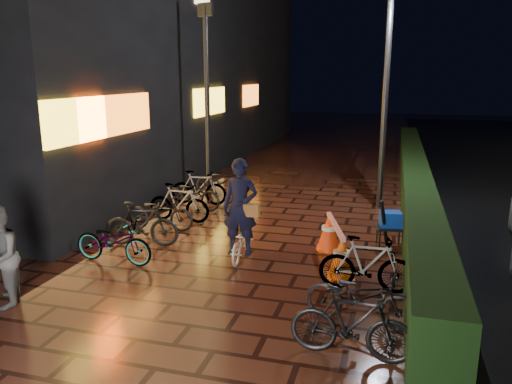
% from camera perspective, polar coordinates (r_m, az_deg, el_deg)
% --- Properties ---
extents(ground, '(80.00, 80.00, 0.00)m').
position_cam_1_polar(ground, '(8.37, -4.53, -11.48)').
color(ground, '#381911').
rests_on(ground, ground).
extents(hedge, '(0.70, 20.00, 1.00)m').
position_cam_1_polar(hedge, '(15.43, 17.64, 1.47)').
color(hedge, black).
rests_on(hedge, ground).
extents(storefront_block, '(12.09, 22.00, 9.00)m').
position_cam_1_polar(storefront_block, '(22.26, -18.24, 15.26)').
color(storefront_block, black).
rests_on(storefront_block, ground).
extents(lamp_post_hedge, '(0.56, 0.19, 5.85)m').
position_cam_1_polar(lamp_post_hedge, '(13.45, 14.64, 11.69)').
color(lamp_post_hedge, black).
rests_on(lamp_post_hedge, ground).
extents(lamp_post_sf, '(0.51, 0.26, 5.42)m').
position_cam_1_polar(lamp_post_sf, '(14.65, -5.62, 11.23)').
color(lamp_post_sf, black).
rests_on(lamp_post_sf, ground).
extents(cyclist, '(0.73, 1.40, 1.98)m').
position_cam_1_polar(cyclist, '(9.55, -1.72, -3.54)').
color(cyclist, silver).
rests_on(cyclist, ground).
extents(traffic_barrier, '(0.93, 1.92, 0.78)m').
position_cam_1_polar(traffic_barrier, '(9.59, 8.99, -5.81)').
color(traffic_barrier, '#E6520C').
rests_on(traffic_barrier, ground).
extents(cart_assembly, '(0.65, 0.69, 1.08)m').
position_cam_1_polar(cart_assembly, '(10.64, 15.06, -3.25)').
color(cart_assembly, black).
rests_on(cart_assembly, ground).
extents(parked_bikes_storefront, '(1.94, 6.46, 0.94)m').
position_cam_1_polar(parked_bikes_storefront, '(12.28, -8.96, -1.28)').
color(parked_bikes_storefront, black).
rests_on(parked_bikes_storefront, ground).
extents(parked_bikes_hedge, '(1.69, 2.60, 0.94)m').
position_cam_1_polar(parked_bikes_hedge, '(7.46, 11.88, -11.15)').
color(parked_bikes_hedge, black).
rests_on(parked_bikes_hedge, ground).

